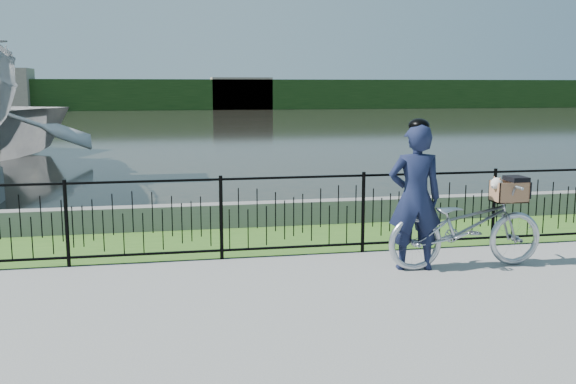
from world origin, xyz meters
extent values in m
plane|color=gray|center=(0.00, 0.00, 0.00)|extent=(120.00, 120.00, 0.00)
cube|color=#3C6821|center=(0.00, 2.60, 0.00)|extent=(60.00, 2.00, 0.01)
plane|color=#28271E|center=(0.00, 33.00, 0.00)|extent=(120.00, 120.00, 0.00)
cube|color=slate|center=(0.00, 3.60, 0.20)|extent=(60.00, 0.30, 0.40)
cube|color=#214019|center=(0.00, 60.00, 1.50)|extent=(120.00, 6.00, 3.00)
cube|color=#A19181|center=(6.00, 58.50, 1.60)|extent=(6.00, 3.00, 3.20)
imported|color=#ADB1BA|center=(2.07, 0.61, 0.55)|extent=(2.09, 0.73, 1.10)
cube|color=black|center=(2.65, 0.61, 0.85)|extent=(0.38, 0.18, 0.02)
cube|color=#8B5E40|center=(2.65, 0.61, 0.86)|extent=(0.42, 0.29, 0.01)
cube|color=#8B5E40|center=(2.65, 0.74, 0.98)|extent=(0.42, 0.01, 0.27)
cube|color=#8B5E40|center=(2.65, 0.47, 0.98)|extent=(0.42, 0.02, 0.27)
cube|color=#8B5E40|center=(2.86, 0.61, 0.98)|extent=(0.01, 0.29, 0.27)
cube|color=#8B5E40|center=(2.45, 0.61, 0.98)|extent=(0.01, 0.29, 0.27)
cube|color=black|center=(2.75, 0.61, 1.15)|extent=(0.23, 0.30, 0.06)
cube|color=black|center=(2.87, 0.61, 1.01)|extent=(0.02, 0.30, 0.21)
ellipsoid|color=silver|center=(2.63, 0.61, 0.98)|extent=(0.31, 0.22, 0.20)
sphere|color=silver|center=(2.46, 0.59, 1.10)|extent=(0.15, 0.15, 0.15)
sphere|color=silver|center=(2.41, 0.57, 1.07)|extent=(0.07, 0.07, 0.07)
sphere|color=black|center=(2.39, 0.56, 1.06)|extent=(0.02, 0.02, 0.02)
cone|color=#9E6141|center=(2.46, 0.65, 1.16)|extent=(0.06, 0.08, 0.08)
cone|color=#9E6141|center=(2.48, 0.55, 1.16)|extent=(0.06, 0.08, 0.08)
imported|color=#131935|center=(1.39, 0.67, 0.93)|extent=(0.74, 0.54, 1.86)
ellipsoid|color=black|center=(1.39, 0.67, 1.84)|extent=(0.26, 0.29, 0.18)
camera|label=1|loc=(-1.71, -6.91, 2.33)|focal=40.00mm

